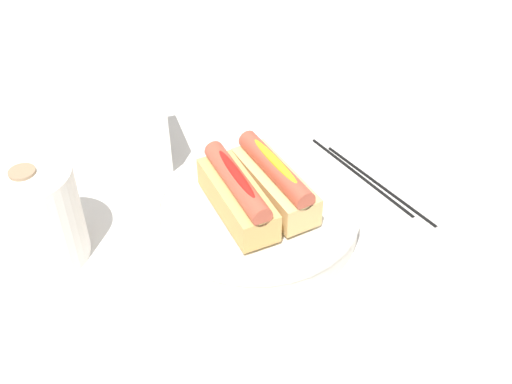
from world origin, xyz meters
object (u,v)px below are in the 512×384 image
object	(u,v)px
water_glass	(368,318)
napkin_box	(146,118)
chopstick_near	(360,175)
chopstick_far	(379,184)
hotdog_back	(236,192)
serving_bowl	(256,214)
hotdog_front	(276,182)
paper_towel_roll	(35,216)

from	to	relation	value
water_glass	napkin_box	distance (m)	0.44
chopstick_near	chopstick_far	bearing A→B (deg)	-163.50
hotdog_back	chopstick_far	distance (m)	0.23
serving_bowl	hotdog_back	distance (m)	0.05
hotdog_front	water_glass	size ratio (longest dim) A/B	1.67
paper_towel_roll	napkin_box	xyz separation A→B (m)	(0.12, -0.19, 0.01)
hotdog_front	hotdog_back	distance (m)	0.06
paper_towel_roll	chopstick_near	world-z (taller)	paper_towel_roll
paper_towel_roll	serving_bowl	bearing A→B (deg)	-107.24
serving_bowl	hotdog_back	xyz separation A→B (m)	(0.00, 0.03, 0.05)
chopstick_near	hotdog_front	bearing A→B (deg)	93.01
serving_bowl	napkin_box	size ratio (longest dim) A/B	1.83
serving_bowl	chopstick_near	world-z (taller)	serving_bowl
hotdog_back	chopstick_far	bearing A→B (deg)	-93.34
napkin_box	hotdog_front	bearing A→B (deg)	-145.28
hotdog_front	paper_towel_roll	distance (m)	0.30
hotdog_front	napkin_box	size ratio (longest dim) A/B	1.00
napkin_box	serving_bowl	bearing A→B (deg)	-151.51
hotdog_front	hotdog_back	xyz separation A→B (m)	(0.01, 0.05, 0.00)
hotdog_front	chopstick_far	world-z (taller)	hotdog_front
paper_towel_roll	napkin_box	size ratio (longest dim) A/B	0.89
serving_bowl	hotdog_back	world-z (taller)	hotdog_back
serving_bowl	napkin_box	xyz separation A→B (m)	(0.20, 0.07, 0.05)
chopstick_far	chopstick_near	bearing A→B (deg)	15.44
paper_towel_roll	water_glass	bearing A→B (deg)	-138.21
serving_bowl	hotdog_front	xyz separation A→B (m)	(-0.00, -0.03, 0.05)
serving_bowl	chopstick_near	xyz separation A→B (m)	(0.02, -0.19, -0.02)
water_glass	chopstick_near	xyz separation A→B (m)	(0.24, -0.17, -0.04)
hotdog_back	chopstick_far	size ratio (longest dim) A/B	0.69
serving_bowl	chopstick_near	distance (m)	0.19
serving_bowl	paper_towel_roll	size ratio (longest dim) A/B	2.04
chopstick_near	chopstick_far	world-z (taller)	same
serving_bowl	water_glass	bearing A→B (deg)	-176.82
serving_bowl	paper_towel_roll	world-z (taller)	paper_towel_roll
hotdog_front	paper_towel_roll	world-z (taller)	paper_towel_roll
hotdog_back	napkin_box	distance (m)	0.21
serving_bowl	napkin_box	bearing A→B (deg)	18.64
water_glass	chopstick_near	world-z (taller)	water_glass
water_glass	hotdog_back	bearing A→B (deg)	9.95
serving_bowl	paper_towel_roll	distance (m)	0.28
chopstick_near	chopstick_far	distance (m)	0.03
chopstick_near	chopstick_far	size ratio (longest dim) A/B	1.00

